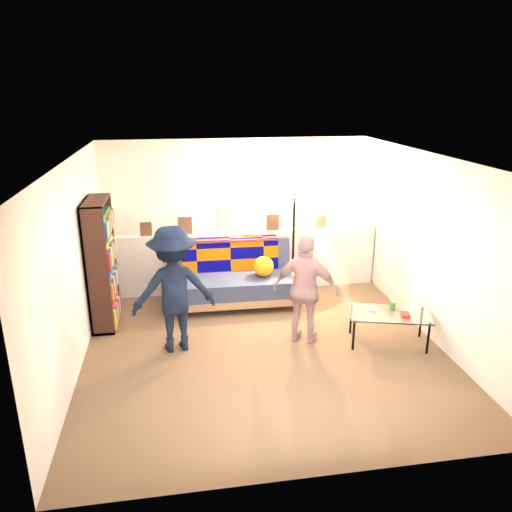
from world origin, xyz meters
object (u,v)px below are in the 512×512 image
at_px(coffee_table, 390,315).
at_px(floor_lamp, 294,223).
at_px(person_right, 306,290).
at_px(futon_sofa, 233,279).
at_px(person_left, 174,289).
at_px(bookshelf, 102,267).

distance_m(coffee_table, floor_lamp, 2.21).
bearing_deg(person_right, coffee_table, -165.88).
bearing_deg(person_right, floor_lamp, -70.65).
bearing_deg(floor_lamp, futon_sofa, -164.91).
bearing_deg(person_right, person_left, 24.45).
bearing_deg(floor_lamp, person_right, -97.87).
bearing_deg(person_left, coffee_table, 165.07).
bearing_deg(bookshelf, person_right, -20.73).
height_order(futon_sofa, bookshelf, bookshelf).
height_order(coffee_table, person_left, person_left).
distance_m(bookshelf, person_left, 1.34).
relative_size(bookshelf, person_left, 1.10).
relative_size(person_left, person_right, 1.12).
bearing_deg(coffee_table, futon_sofa, 138.47).
distance_m(futon_sofa, person_right, 1.62).
distance_m(bookshelf, person_right, 2.83).
bearing_deg(coffee_table, bookshelf, 161.39).
relative_size(bookshelf, coffee_table, 1.56).
bearing_deg(person_right, bookshelf, 6.48).
bearing_deg(futon_sofa, coffee_table, -41.53).
xyz_separation_m(coffee_table, floor_lamp, (-0.84, 1.90, 0.77)).
bearing_deg(bookshelf, person_left, -43.37).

